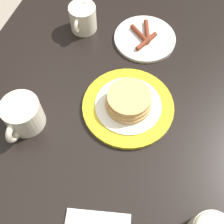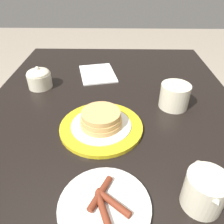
{
  "view_description": "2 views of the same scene",
  "coord_description": "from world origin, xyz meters",
  "px_view_note": "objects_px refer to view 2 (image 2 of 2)",
  "views": [
    {
      "loc": [
        0.42,
        0.11,
        1.38
      ],
      "look_at": [
        0.1,
        -0.0,
        0.76
      ],
      "focal_mm": 45.0,
      "sensor_mm": 36.0,
      "label": 1
    },
    {
      "loc": [
        -0.43,
        -0.01,
        1.14
      ],
      "look_at": [
        0.1,
        -0.0,
        0.76
      ],
      "focal_mm": 35.0,
      "sensor_mm": 36.0,
      "label": 2
    }
  ],
  "objects_px": {
    "pancake_plate": "(101,123)",
    "creamer_pitcher": "(205,191)",
    "napkin": "(98,74)",
    "coffee_mug": "(174,95)",
    "sugar_bowl": "(39,78)",
    "side_plate_bacon": "(105,205)"
  },
  "relations": [
    {
      "from": "creamer_pitcher",
      "to": "pancake_plate",
      "type": "bearing_deg",
      "value": 42.62
    },
    {
      "from": "pancake_plate",
      "to": "creamer_pitcher",
      "type": "bearing_deg",
      "value": -137.38
    },
    {
      "from": "side_plate_bacon",
      "to": "creamer_pitcher",
      "type": "distance_m",
      "value": 0.2
    },
    {
      "from": "side_plate_bacon",
      "to": "creamer_pitcher",
      "type": "bearing_deg",
      "value": -86.28
    },
    {
      "from": "side_plate_bacon",
      "to": "coffee_mug",
      "type": "bearing_deg",
      "value": -29.6
    },
    {
      "from": "pancake_plate",
      "to": "creamer_pitcher",
      "type": "relative_size",
      "value": 2.03
    },
    {
      "from": "coffee_mug",
      "to": "creamer_pitcher",
      "type": "bearing_deg",
      "value": 177.16
    },
    {
      "from": "pancake_plate",
      "to": "side_plate_bacon",
      "type": "height_order",
      "value": "pancake_plate"
    },
    {
      "from": "pancake_plate",
      "to": "napkin",
      "type": "bearing_deg",
      "value": 5.99
    },
    {
      "from": "coffee_mug",
      "to": "napkin",
      "type": "distance_m",
      "value": 0.36
    },
    {
      "from": "creamer_pitcher",
      "to": "sugar_bowl",
      "type": "height_order",
      "value": "creamer_pitcher"
    },
    {
      "from": "pancake_plate",
      "to": "creamer_pitcher",
      "type": "distance_m",
      "value": 0.32
    },
    {
      "from": "coffee_mug",
      "to": "creamer_pitcher",
      "type": "distance_m",
      "value": 0.36
    },
    {
      "from": "creamer_pitcher",
      "to": "side_plate_bacon",
      "type": "bearing_deg",
      "value": 93.72
    },
    {
      "from": "sugar_bowl",
      "to": "coffee_mug",
      "type": "bearing_deg",
      "value": -104.14
    },
    {
      "from": "pancake_plate",
      "to": "sugar_bowl",
      "type": "relative_size",
      "value": 2.7
    },
    {
      "from": "coffee_mug",
      "to": "creamer_pitcher",
      "type": "relative_size",
      "value": 1.06
    },
    {
      "from": "coffee_mug",
      "to": "pancake_plate",
      "type": "bearing_deg",
      "value": 118.33
    },
    {
      "from": "coffee_mug",
      "to": "sugar_bowl",
      "type": "relative_size",
      "value": 1.4
    },
    {
      "from": "coffee_mug",
      "to": "creamer_pitcher",
      "type": "height_order",
      "value": "creamer_pitcher"
    },
    {
      "from": "side_plate_bacon",
      "to": "creamer_pitcher",
      "type": "relative_size",
      "value": 1.58
    },
    {
      "from": "pancake_plate",
      "to": "sugar_bowl",
      "type": "height_order",
      "value": "sugar_bowl"
    }
  ]
}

